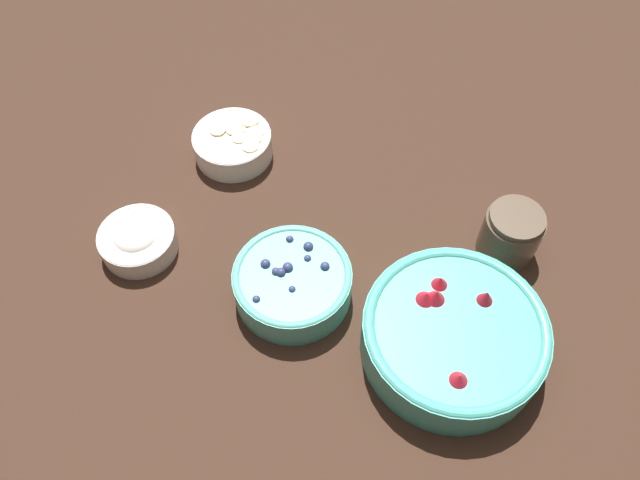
% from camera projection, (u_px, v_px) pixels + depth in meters
% --- Properties ---
extents(ground_plane, '(4.00, 4.00, 0.00)m').
position_uv_depth(ground_plane, '(340.00, 257.00, 0.99)').
color(ground_plane, '#382319').
extents(bowl_strawberries, '(0.26, 0.26, 0.09)m').
position_uv_depth(bowl_strawberries, '(454.00, 334.00, 0.87)').
color(bowl_strawberries, '#47AD9E').
rests_on(bowl_strawberries, ground_plane).
extents(bowl_blueberries, '(0.18, 0.18, 0.07)m').
position_uv_depth(bowl_blueberries, '(292.00, 282.00, 0.92)').
color(bowl_blueberries, '#56B7A8').
rests_on(bowl_blueberries, ground_plane).
extents(bowl_bananas, '(0.14, 0.14, 0.05)m').
position_uv_depth(bowl_bananas, '(233.00, 142.00, 1.09)').
color(bowl_bananas, white).
rests_on(bowl_bananas, ground_plane).
extents(bowl_cream, '(0.12, 0.12, 0.05)m').
position_uv_depth(bowl_cream, '(137.00, 239.00, 0.98)').
color(bowl_cream, silver).
rests_on(bowl_cream, ground_plane).
extents(jar_chocolate, '(0.09, 0.09, 0.09)m').
position_uv_depth(jar_chocolate, '(510.00, 235.00, 0.97)').
color(jar_chocolate, brown).
rests_on(jar_chocolate, ground_plane).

